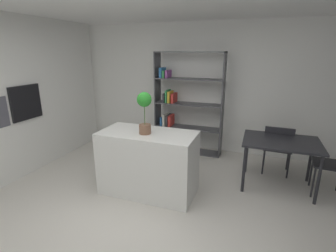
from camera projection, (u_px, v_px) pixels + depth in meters
ground_plane at (141, 218)px, 3.22m from camera, size 8.42×8.42×0.00m
back_partition at (195, 88)px, 5.28m from camera, size 6.13×0.06×2.60m
built_in_oven at (26, 102)px, 4.16m from camera, size 0.06×0.56×0.56m
kitchen_island at (148, 163)px, 3.71m from camera, size 1.37×0.68×0.93m
potted_plant_on_island at (144, 109)px, 3.43m from camera, size 0.20×0.20×0.58m
open_bookshelf at (182, 106)px, 5.14m from camera, size 1.37×0.34×2.03m
dining_table at (281, 146)px, 3.79m from camera, size 1.09×0.80×0.76m
dining_chair_far at (278, 145)px, 4.22m from camera, size 0.47×0.43×0.86m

